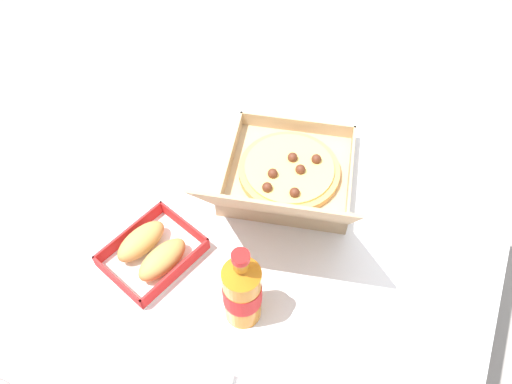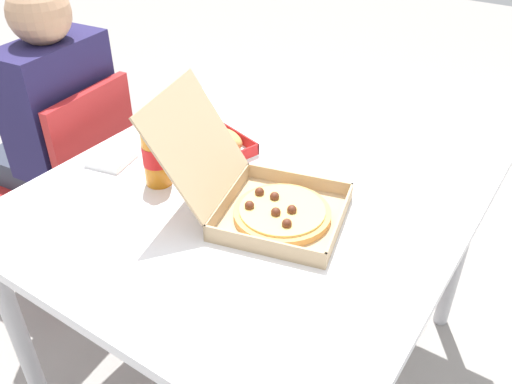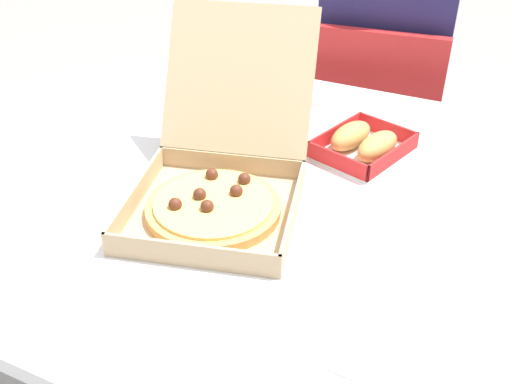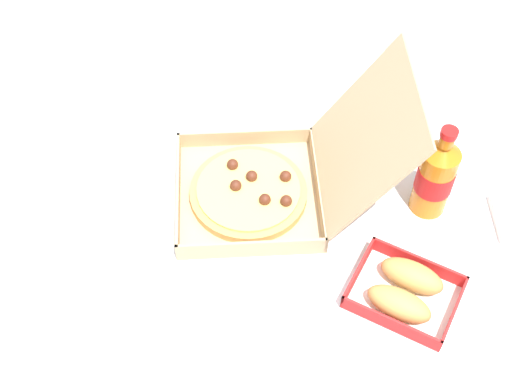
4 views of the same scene
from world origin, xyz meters
TOP-DOWN VIEW (x-y plane):
  - ground_plane at (0.00, 0.00)m, footprint 10.00×10.00m
  - dining_table at (0.00, 0.00)m, footprint 1.19×1.07m
  - chair at (-0.02, 0.77)m, footprint 0.44×0.44m
  - diner_person at (-0.02, 0.83)m, footprint 0.38×0.43m
  - pizza_box_open at (-0.09, -0.08)m, footprint 0.39×0.50m
  - bread_side_box at (0.09, 0.20)m, footprint 0.20×0.23m
  - cola_bottle at (-0.13, 0.23)m, footprint 0.07×0.07m
  - paper_menu at (0.33, -0.30)m, footprint 0.22×0.17m
  - napkin_pile at (-0.13, 0.42)m, footprint 0.13×0.13m

SIDE VIEW (x-z plane):
  - ground_plane at x=0.00m, z-range 0.00..0.00m
  - chair at x=-0.02m, z-range 0.06..0.89m
  - dining_table at x=0.00m, z-range 0.29..1.00m
  - diner_person at x=-0.02m, z-range 0.11..1.26m
  - paper_menu at x=0.33m, z-range 0.72..0.72m
  - napkin_pile at x=-0.13m, z-range 0.72..0.74m
  - bread_side_box at x=0.09m, z-range 0.71..0.77m
  - pizza_box_open at x=-0.09m, z-range 0.61..0.91m
  - cola_bottle at x=-0.13m, z-range 0.70..0.92m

